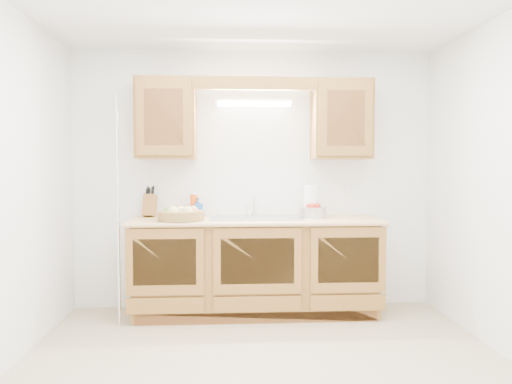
{
  "coord_description": "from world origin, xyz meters",
  "views": [
    {
      "loc": [
        -0.26,
        -3.4,
        1.39
      ],
      "look_at": [
        -0.02,
        0.85,
        1.16
      ],
      "focal_mm": 35.0,
      "sensor_mm": 36.0,
      "label": 1
    }
  ],
  "objects": [
    {
      "name": "base_cabinets",
      "position": [
        0.0,
        1.2,
        0.44
      ],
      "size": [
        2.2,
        0.6,
        0.86
      ],
      "primitive_type": "cube",
      "color": "olive",
      "rests_on": "ground"
    },
    {
      "name": "wire_shelf_pole",
      "position": [
        -1.2,
        0.94,
        1.0
      ],
      "size": [
        0.03,
        0.03,
        2.0
      ],
      "primitive_type": "cylinder",
      "color": "silver",
      "rests_on": "ground"
    },
    {
      "name": "fruit_basket",
      "position": [
        -0.67,
        1.06,
        0.96
      ],
      "size": [
        0.53,
        0.53,
        0.13
      ],
      "rotation": [
        0.0,
        0.0,
        -0.39
      ],
      "color": "olive",
      "rests_on": "countertop"
    },
    {
      "name": "valance",
      "position": [
        0.0,
        1.19,
        2.14
      ],
      "size": [
        2.2,
        0.05,
        0.12
      ],
      "primitive_type": "cube",
      "color": "olive",
      "rests_on": "room"
    },
    {
      "name": "soap_bottle",
      "position": [
        -0.54,
        1.35,
        0.99
      ],
      "size": [
        0.1,
        0.1,
        0.18
      ],
      "primitive_type": "imported",
      "rotation": [
        0.0,
        0.0,
        0.21
      ],
      "color": "#2362B2",
      "rests_on": "countertop"
    },
    {
      "name": "knife_block",
      "position": [
        -1.0,
        1.41,
        1.01
      ],
      "size": [
        0.13,
        0.19,
        0.31
      ],
      "rotation": [
        0.0,
        0.0,
        -0.16
      ],
      "color": "olive",
      "rests_on": "countertop"
    },
    {
      "name": "upper_cabinet_left",
      "position": [
        -0.83,
        1.33,
        1.83
      ],
      "size": [
        0.55,
        0.33,
        0.75
      ],
      "primitive_type": "cube",
      "color": "olive",
      "rests_on": "room"
    },
    {
      "name": "upper_cabinet_right",
      "position": [
        0.83,
        1.33,
        1.83
      ],
      "size": [
        0.55,
        0.33,
        0.75
      ],
      "primitive_type": "cube",
      "color": "olive",
      "rests_on": "room"
    },
    {
      "name": "sponge",
      "position": [
        -0.54,
        1.44,
        0.91
      ],
      "size": [
        0.12,
        0.08,
        0.02
      ],
      "rotation": [
        0.0,
        0.0,
        -0.06
      ],
      "color": "#CC333F",
      "rests_on": "countertop"
    },
    {
      "name": "countertop",
      "position": [
        0.0,
        1.19,
        0.88
      ],
      "size": [
        2.3,
        0.63,
        0.04
      ],
      "primitive_type": "cube",
      "color": "#E6BA79",
      "rests_on": "base_cabinets"
    },
    {
      "name": "room",
      "position": [
        0.0,
        0.0,
        1.25
      ],
      "size": [
        3.52,
        3.5,
        2.5
      ],
      "color": "#C1AF8C",
      "rests_on": "ground"
    },
    {
      "name": "sink",
      "position": [
        0.0,
        1.21,
        0.83
      ],
      "size": [
        0.84,
        0.46,
        0.36
      ],
      "color": "#9E9EA3",
      "rests_on": "countertop"
    },
    {
      "name": "fluorescent_fixture",
      "position": [
        0.0,
        1.42,
        2.0
      ],
      "size": [
        0.76,
        0.08,
        0.08
      ],
      "color": "white",
      "rests_on": "room"
    },
    {
      "name": "outlet_plate",
      "position": [
        0.95,
        1.49,
        1.15
      ],
      "size": [
        0.08,
        0.01,
        0.12
      ],
      "primitive_type": "cube",
      "color": "white",
      "rests_on": "room"
    },
    {
      "name": "apple_bowl",
      "position": [
        0.54,
        1.23,
        0.96
      ],
      "size": [
        0.34,
        0.34,
        0.14
      ],
      "rotation": [
        0.0,
        0.0,
        -0.37
      ],
      "color": "silver",
      "rests_on": "countertop"
    },
    {
      "name": "paper_towel",
      "position": [
        0.54,
        1.29,
        1.05
      ],
      "size": [
        0.17,
        0.17,
        0.36
      ],
      "rotation": [
        0.0,
        0.0,
        0.23
      ],
      "color": "silver",
      "rests_on": "countertop"
    },
    {
      "name": "orange_canister",
      "position": [
        -0.58,
        1.4,
        1.01
      ],
      "size": [
        0.09,
        0.09,
        0.22
      ],
      "rotation": [
        0.0,
        0.0,
        -0.3
      ],
      "color": "#FA540D",
      "rests_on": "countertop"
    }
  ]
}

